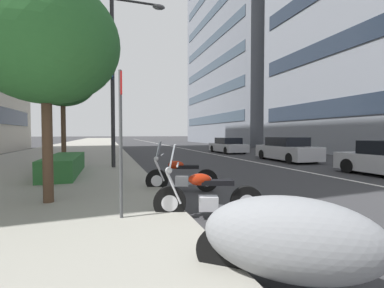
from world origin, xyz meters
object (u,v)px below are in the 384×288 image
street_lamp_with_banners (121,65)px  street_tree_near_plaza_corner (63,79)px  street_tree_by_lamp_post (45,42)px  car_lead_in_lane (287,150)px  motorcycle_by_sign_pole (288,239)px  car_following_behind (228,146)px  parking_sign_by_curb (121,130)px  motorcycle_nearest_camera (206,196)px  motorcycle_mid_row (180,176)px

street_lamp_with_banners → street_tree_near_plaza_corner: street_lamp_with_banners is taller
street_tree_by_lamp_post → street_lamp_with_banners: bearing=-17.0°
car_lead_in_lane → street_lamp_with_banners: 11.03m
car_lead_in_lane → street_lamp_with_banners: bearing=99.6°
street_tree_near_plaza_corner → car_lead_in_lane: bearing=-90.5°
motorcycle_by_sign_pole → street_lamp_with_banners: 11.42m
car_following_behind → street_tree_by_lamp_post: (-15.19, 11.61, 3.09)m
street_tree_near_plaza_corner → motorcycle_by_sign_pole: bearing=-161.7°
street_tree_by_lamp_post → parking_sign_by_curb: bearing=-137.2°
car_following_behind → parking_sign_by_curb: bearing=148.9°
car_lead_in_lane → parking_sign_by_curb: bearing=133.6°
motorcycle_by_sign_pole → street_tree_near_plaza_corner: bearing=-33.5°
motorcycle_nearest_camera → car_following_behind: bearing=-100.1°
street_lamp_with_banners → street_tree_by_lamp_post: bearing=163.0°
street_lamp_with_banners → parking_sign_by_curb: bearing=177.2°
motorcycle_by_sign_pole → car_lead_in_lane: (11.72, -8.89, 0.14)m
parking_sign_by_curb → car_following_behind: bearing=-30.9°
motorcycle_mid_row → car_lead_in_lane: bearing=-125.4°
motorcycle_nearest_camera → street_tree_near_plaza_corner: (9.29, 3.92, 3.91)m
street_lamp_with_banners → street_tree_by_lamp_post: 6.62m
motorcycle_by_sign_pole → street_tree_by_lamp_post: size_ratio=0.40×
street_tree_by_lamp_post → motorcycle_by_sign_pole: bearing=-143.6°
motorcycle_by_sign_pole → car_following_behind: (19.45, -8.47, 0.08)m
parking_sign_by_curb → street_lamp_with_banners: size_ratio=0.34×
motorcycle_nearest_camera → street_tree_near_plaza_corner: 10.82m
motorcycle_by_sign_pole → street_tree_near_plaza_corner: 13.02m
car_following_behind → street_tree_by_lamp_post: 19.37m
motorcycle_by_sign_pole → street_tree_by_lamp_post: (4.26, 3.15, 3.17)m
street_tree_by_lamp_post → street_tree_near_plaza_corner: bearing=5.8°
street_tree_by_lamp_post → motorcycle_mid_row: bearing=-75.8°
street_lamp_with_banners → street_tree_by_lamp_post: size_ratio=1.58×
parking_sign_by_curb → street_lamp_with_banners: street_lamp_with_banners is taller
street_tree_by_lamp_post → car_lead_in_lane: bearing=-58.2°
car_following_behind → street_tree_by_lamp_post: bearing=142.5°
parking_sign_by_curb → street_tree_by_lamp_post: size_ratio=0.55×
car_following_behind → street_tree_near_plaza_corner: street_tree_near_plaza_corner is taller
car_lead_in_lane → street_tree_near_plaza_corner: 13.31m
street_lamp_with_banners → car_following_behind: bearing=-47.3°
motorcycle_nearest_camera → street_lamp_with_banners: bearing=-64.7°
street_lamp_with_banners → motorcycle_nearest_camera: bearing=-171.1°
motorcycle_mid_row → street_lamp_with_banners: 7.14m
motorcycle_nearest_camera → street_tree_by_lamp_post: size_ratio=0.43×
street_tree_by_lamp_post → motorcycle_nearest_camera: bearing=-118.7°
street_lamp_with_banners → street_tree_near_plaza_corner: size_ratio=1.41×
car_lead_in_lane → parking_sign_by_curb: (-9.10, 10.51, 1.07)m
motorcycle_nearest_camera → car_lead_in_lane: 12.78m
street_tree_near_plaza_corner → motorcycle_mid_row: bearing=-148.8°
street_lamp_with_banners → street_tree_by_lamp_post: (-6.23, 1.91, -1.18)m
motorcycle_by_sign_pole → parking_sign_by_curb: 3.31m
motorcycle_by_sign_pole → car_lead_in_lane: car_lead_in_lane is taller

